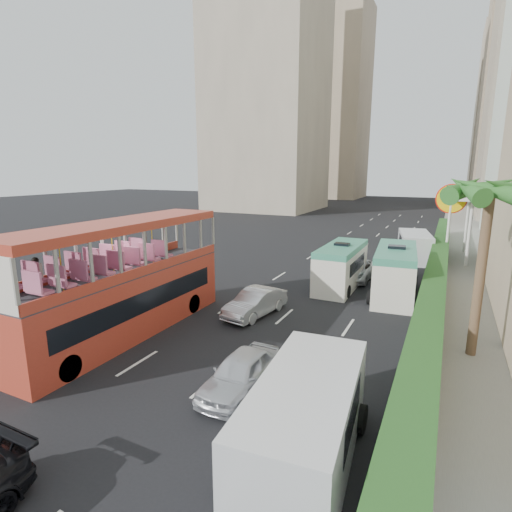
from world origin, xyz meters
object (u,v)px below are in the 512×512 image
Objects in this scene: shell_station at (497,228)px; palm_tree at (480,275)px; car_silver_lane_a at (255,315)px; minibus_near at (341,266)px; panel_van_far at (414,246)px; minibus_far at (395,272)px; panel_van_near at (306,422)px; double_decker_bus at (123,279)px; car_silver_lane_b at (241,391)px; van_asset at (355,279)px.

palm_tree is at bearing -96.60° from shell_station.
minibus_near is (2.63, 6.76, 1.32)m from car_silver_lane_a.
shell_station is at bearing 4.69° from panel_van_far.
minibus_far is (3.24, -0.43, 0.09)m from minibus_near.
minibus_far is 15.09m from panel_van_near.
minibus_near is at bearing 96.04° from panel_van_near.
double_decker_bus is 2.87× the size of car_silver_lane_b.
panel_van_near is at bearing -96.06° from minibus_far.
car_silver_lane_a reaches higher than van_asset.
panel_van_far reaches higher than car_silver_lane_b.
double_decker_bus is at bearing -123.24° from car_silver_lane_a.
shell_station is (16.00, 23.00, 0.22)m from double_decker_bus.
panel_van_far is 0.69× the size of shell_station.
double_decker_bus is at bearing -163.84° from palm_tree.
van_asset is 2.59m from minibus_near.
car_silver_lane_a is 0.67× the size of minibus_near.
minibus_far is (10.05, 10.90, -1.12)m from double_decker_bus.
shell_station reaches higher than van_asset.
panel_van_near is (3.01, -15.51, -0.20)m from minibus_near.
panel_van_far is (10.27, 21.48, -1.43)m from double_decker_bus.
car_silver_lane_b is 0.70× the size of panel_van_far.
panel_van_near is at bearing -78.67° from minibus_near.
double_decker_bus is 2.44× the size of van_asset.
palm_tree is 0.80× the size of shell_station.
palm_tree reaches higher than van_asset.
car_silver_lane_b is at bearing -110.12° from shell_station.
van_asset is at bearing 80.11° from car_silver_lane_a.
panel_van_far is at bearing 72.77° from van_asset.
panel_van_far is at bearing 84.08° from panel_van_near.
minibus_far is 13.55m from shell_station.
panel_van_near is 0.88× the size of palm_tree.
double_decker_bus reaches higher than panel_van_near.
minibus_far is at bearing -116.17° from shell_station.
panel_van_near is 25.66m from panel_van_far.
minibus_near is (6.82, 11.33, -1.21)m from double_decker_bus.
shell_station reaches higher than car_silver_lane_b.
panel_van_far is (3.42, 23.47, 1.10)m from car_silver_lane_b.
panel_van_far is at bearing 71.58° from minibus_near.
car_silver_lane_b is at bearing -58.64° from car_silver_lane_a.
double_decker_bus is 1.84× the size of minibus_near.
car_silver_lane_a is at bearing 47.48° from double_decker_bus.
minibus_near is 1.06× the size of panel_van_near.
car_silver_lane_b is at bearing -108.48° from panel_van_far.
car_silver_lane_a is 10.21m from palm_tree.
panel_van_far is at bearing 83.69° from car_silver_lane_b.
car_silver_lane_a is (4.19, 4.57, -2.53)m from double_decker_bus.
van_asset is 0.80× the size of panel_van_near.
van_asset is (0.44, 15.49, 0.00)m from car_silver_lane_b.
car_silver_lane_a is 0.73× the size of panel_van_far.
double_decker_bus is 15.55m from van_asset.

